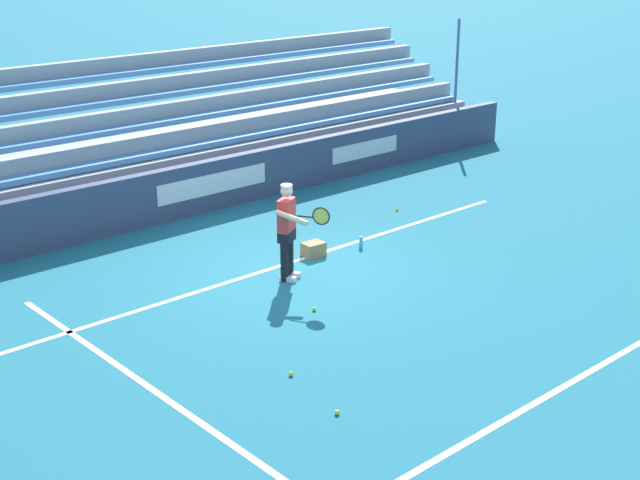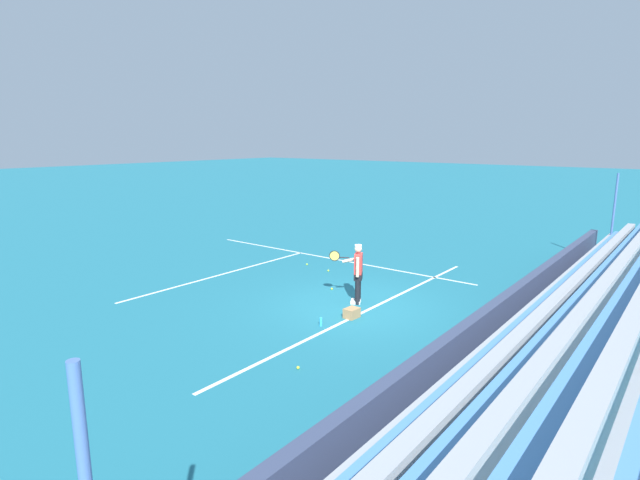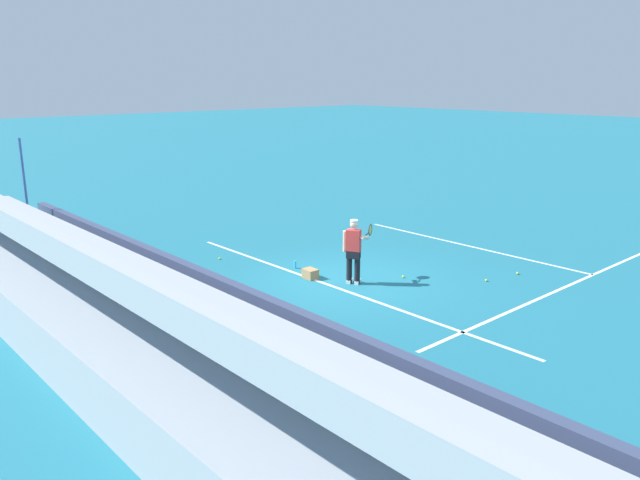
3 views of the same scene
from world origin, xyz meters
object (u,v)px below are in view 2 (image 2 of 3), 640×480
Objects in this scene: tennis_ball_stray_back at (298,368)px; water_bottle at (321,322)px; ball_box_cardboard at (352,313)px; tennis_ball_far_left at (328,271)px; tennis_ball_toward_net at (332,289)px; tennis_player at (357,273)px; tennis_ball_far_right at (307,264)px.

water_bottle is (2.18, 1.12, 0.08)m from tennis_ball_stray_back.
water_bottle is (-0.98, 0.27, -0.02)m from ball_box_cardboard.
tennis_ball_far_left is 1.00× the size of tennis_ball_toward_net.
water_bottle is (-4.30, -3.03, 0.08)m from tennis_ball_far_left.
ball_box_cardboard is 6.06× the size of tennis_ball_stray_back.
tennis_ball_stray_back is (-6.49, -4.15, 0.00)m from tennis_ball_far_left.
water_bottle reaches higher than tennis_ball_stray_back.
tennis_ball_far_left and tennis_ball_toward_net have the same top height.
tennis_player is 4.55m from tennis_ball_stray_back.
tennis_ball_stray_back is (-6.71, -5.32, 0.00)m from tennis_ball_far_right.
tennis_ball_toward_net is (0.57, 1.33, -0.86)m from tennis_player.
tennis_ball_toward_net is at bearing 48.86° from ball_box_cardboard.
tennis_player reaches higher than ball_box_cardboard.
tennis_ball_stray_back is (-4.24, -1.41, -0.86)m from tennis_player.
tennis_ball_far_left is at bearing 40.15° from tennis_ball_toward_net.
ball_box_cardboard is 2.52m from tennis_ball_toward_net.
water_bottle reaches higher than tennis_ball_far_left.
ball_box_cardboard reaches higher than tennis_ball_far_right.
water_bottle is at bearing 27.10° from tennis_ball_stray_back.
tennis_ball_stray_back is at bearing -161.59° from tennis_player.
tennis_ball_toward_net is at bearing 29.63° from tennis_ball_stray_back.
tennis_player is 7.80× the size of water_bottle.
tennis_ball_stray_back is 5.54m from tennis_ball_toward_net.
ball_box_cardboard is 5.72m from tennis_ball_far_right.
tennis_ball_stray_back is 0.30× the size of water_bottle.
tennis_player is at bearing 8.15° from water_bottle.
tennis_ball_toward_net is at bearing 31.64° from water_bottle.
ball_box_cardboard reaches higher than tennis_ball_far_left.
tennis_player is at bearing 18.41° from tennis_ball_stray_back.
tennis_ball_stray_back is at bearing -141.56° from tennis_ball_far_right.
water_bottle is at bearing -137.09° from tennis_ball_far_right.
water_bottle is at bearing -144.83° from tennis_ball_far_left.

